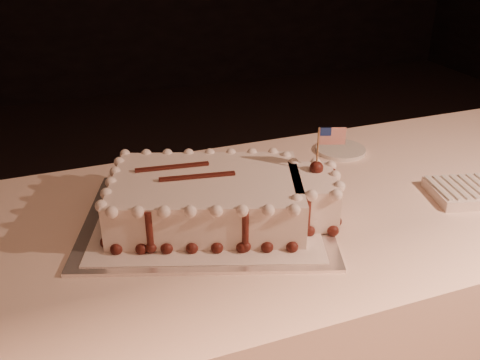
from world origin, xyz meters
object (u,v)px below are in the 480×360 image
object	(u,v)px
sheet_cake	(220,197)
napkin_stack	(471,191)
cake_board	(208,219)
banquet_table	(351,307)
side_plate	(341,150)

from	to	relation	value
sheet_cake	napkin_stack	size ratio (longest dim) A/B	2.45
cake_board	banquet_table	bearing A→B (deg)	17.89
sheet_cake	napkin_stack	bearing A→B (deg)	-10.38
sheet_cake	side_plate	world-z (taller)	sheet_cake
cake_board	napkin_stack	bearing A→B (deg)	8.51
sheet_cake	side_plate	xyz separation A→B (m)	(0.46, 0.24, -0.05)
cake_board	sheet_cake	world-z (taller)	sheet_cake
cake_board	side_plate	xyz separation A→B (m)	(0.49, 0.23, 0.00)
sheet_cake	napkin_stack	distance (m)	0.63
banquet_table	side_plate	bearing A→B (deg)	73.83
cake_board	side_plate	bearing A→B (deg)	44.77
banquet_table	cake_board	world-z (taller)	cake_board
cake_board	sheet_cake	size ratio (longest dim) A/B	1.01
cake_board	sheet_cake	xyz separation A→B (m)	(0.03, -0.01, 0.06)
banquet_table	sheet_cake	distance (m)	0.58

